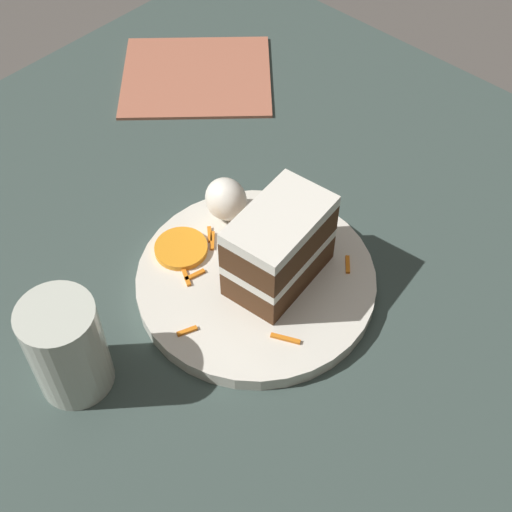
# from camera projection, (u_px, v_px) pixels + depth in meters

# --- Properties ---
(ground_plane) EXTENTS (6.00, 6.00, 0.00)m
(ground_plane) POSITION_uv_depth(u_px,v_px,m) (281.00, 343.00, 0.70)
(ground_plane) COLOR #4C4742
(ground_plane) RESTS_ON ground
(dining_table) EXTENTS (1.04, 0.92, 0.03)m
(dining_table) POSITION_uv_depth(u_px,v_px,m) (282.00, 333.00, 0.69)
(dining_table) COLOR #384742
(dining_table) RESTS_ON ground
(plate) EXTENTS (0.23, 0.23, 0.02)m
(plate) POSITION_uv_depth(u_px,v_px,m) (256.00, 281.00, 0.70)
(plate) COLOR silver
(plate) RESTS_ON dining_table
(cake_slice) EXTENTS (0.07, 0.11, 0.09)m
(cake_slice) POSITION_uv_depth(u_px,v_px,m) (279.00, 247.00, 0.66)
(cake_slice) COLOR #4C2D19
(cake_slice) RESTS_ON plate
(cream_dollop) EXTENTS (0.04, 0.04, 0.05)m
(cream_dollop) POSITION_uv_depth(u_px,v_px,m) (226.00, 199.00, 0.73)
(cream_dollop) COLOR white
(cream_dollop) RESTS_ON plate
(orange_garnish) EXTENTS (0.05, 0.05, 0.01)m
(orange_garnish) POSITION_uv_depth(u_px,v_px,m) (181.00, 248.00, 0.71)
(orange_garnish) COLOR orange
(orange_garnish) RESTS_ON plate
(carrot_shreds_scatter) EXTENTS (0.16, 0.18, 0.00)m
(carrot_shreds_scatter) POSITION_uv_depth(u_px,v_px,m) (233.00, 280.00, 0.69)
(carrot_shreds_scatter) COLOR orange
(carrot_shreds_scatter) RESTS_ON plate
(drinking_glass) EXTENTS (0.07, 0.07, 0.10)m
(drinking_glass) POSITION_uv_depth(u_px,v_px,m) (68.00, 352.00, 0.61)
(drinking_glass) COLOR beige
(drinking_glass) RESTS_ON dining_table
(menu_card) EXTENTS (0.25, 0.25, 0.00)m
(menu_card) POSITION_uv_depth(u_px,v_px,m) (197.00, 76.00, 0.92)
(menu_card) COLOR #B2664C
(menu_card) RESTS_ON dining_table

